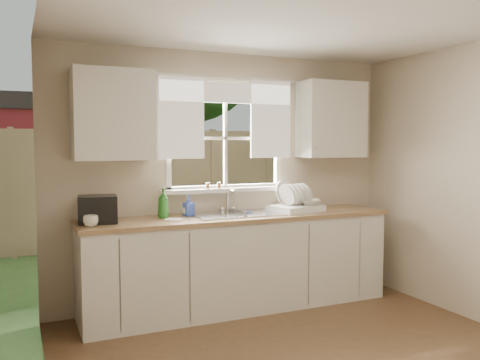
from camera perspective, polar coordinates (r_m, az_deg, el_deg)
name	(u,v)px	position (r m, az deg, el deg)	size (l,w,h in m)	color
room_walls	(348,200)	(3.35, 12.04, -2.18)	(3.62, 4.02, 2.50)	beige
ceiling	(345,2)	(3.50, 11.71, 18.98)	(3.60, 4.00, 0.02)	silver
window	(226,154)	(5.14, -1.59, 2.88)	(1.38, 0.16, 1.06)	white
curtains	(228,110)	(5.10, -1.38, 7.90)	(1.50, 0.03, 0.81)	white
base_cabinets	(239,264)	(4.98, -0.14, -9.36)	(3.00, 0.62, 0.87)	silver
countertop	(239,217)	(4.90, -0.14, -4.18)	(3.04, 0.65, 0.04)	#96734B
upper_cabinet_left	(113,115)	(4.65, -14.06, 7.11)	(0.70, 0.33, 0.80)	silver
upper_cabinet_right	(332,120)	(5.54, 10.26, 6.68)	(0.70, 0.33, 0.80)	silver
wall_outlet	(301,191)	(5.55, 6.92, -1.25)	(0.08, 0.01, 0.12)	beige
sill_jars	(213,186)	(5.04, -3.00, -0.63)	(0.16, 0.04, 0.06)	brown
backyard	(138,58)	(11.60, -11.35, 13.32)	(20.00, 10.00, 6.13)	#335421
sink	(237,222)	(4.93, -0.29, -4.73)	(0.88, 0.52, 0.40)	#B7B7BC
dish_rack	(295,204)	(5.17, 6.21, -2.74)	(0.56, 0.47, 0.31)	white
bowl	(310,202)	(5.19, 7.82, -2.49)	(0.21, 0.21, 0.05)	silver
soap_bottle_a	(163,203)	(4.73, -8.62, -2.63)	(0.10, 0.11, 0.27)	#287B28
soap_bottle_b	(189,206)	(4.85, -5.80, -2.91)	(0.09, 0.09, 0.19)	blue
soap_bottle_c	(188,208)	(4.86, -5.85, -3.16)	(0.11, 0.11, 0.15)	#EEE8C4
saucer	(174,220)	(4.59, -7.42, -4.45)	(0.16, 0.16, 0.01)	white
cup	(91,221)	(4.38, -16.41, -4.44)	(0.12, 0.12, 0.10)	silver
black_appliance	(98,209)	(4.58, -15.70, -3.18)	(0.32, 0.28, 0.24)	black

